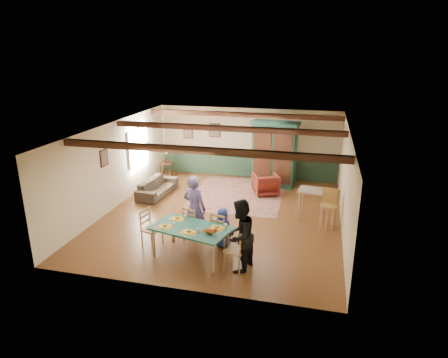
% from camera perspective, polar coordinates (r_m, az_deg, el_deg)
% --- Properties ---
extents(floor, '(8.00, 8.00, 0.00)m').
position_cam_1_polar(floor, '(12.22, -0.26, -5.22)').
color(floor, '#553017').
rests_on(floor, ground).
extents(wall_back, '(7.00, 0.02, 2.70)m').
position_cam_1_polar(wall_back, '(15.52, 3.37, 5.14)').
color(wall_back, beige).
rests_on(wall_back, floor).
extents(wall_left, '(0.02, 8.00, 2.70)m').
position_cam_1_polar(wall_left, '(13.02, -15.38, 1.92)').
color(wall_left, beige).
rests_on(wall_left, floor).
extents(wall_right, '(0.02, 8.00, 2.70)m').
position_cam_1_polar(wall_right, '(11.44, 16.98, -0.47)').
color(wall_right, beige).
rests_on(wall_right, floor).
extents(ceiling, '(7.00, 8.00, 0.02)m').
position_cam_1_polar(ceiling, '(11.41, -0.28, 7.31)').
color(ceiling, silver).
rests_on(ceiling, wall_back).
extents(wainscot_back, '(6.95, 0.03, 0.90)m').
position_cam_1_polar(wainscot_back, '(15.73, 3.30, 1.93)').
color(wainscot_back, '#203B29').
rests_on(wainscot_back, floor).
extents(ceiling_beam_front, '(6.95, 0.16, 0.16)m').
position_cam_1_polar(ceiling_beam_front, '(9.27, -3.78, 4.12)').
color(ceiling_beam_front, black).
rests_on(ceiling_beam_front, ceiling).
extents(ceiling_beam_mid, '(6.95, 0.16, 0.16)m').
position_cam_1_polar(ceiling_beam_mid, '(11.81, 0.20, 7.24)').
color(ceiling_beam_mid, black).
rests_on(ceiling_beam_mid, ceiling).
extents(ceiling_beam_back, '(6.95, 0.16, 0.16)m').
position_cam_1_polar(ceiling_beam_back, '(14.31, 2.71, 9.17)').
color(ceiling_beam_back, black).
rests_on(ceiling_beam_back, ceiling).
extents(window_left, '(0.06, 1.60, 1.30)m').
position_cam_1_polar(window_left, '(14.41, -12.11, 4.54)').
color(window_left, white).
rests_on(window_left, wall_left).
extents(picture_left_wall, '(0.04, 0.42, 0.52)m').
position_cam_1_polar(picture_left_wall, '(12.40, -16.74, 2.91)').
color(picture_left_wall, gray).
rests_on(picture_left_wall, wall_left).
extents(picture_back_a, '(0.45, 0.04, 0.55)m').
position_cam_1_polar(picture_back_a, '(15.68, -1.33, 6.98)').
color(picture_back_a, gray).
rests_on(picture_back_a, wall_back).
extents(picture_back_b, '(0.38, 0.04, 0.48)m').
position_cam_1_polar(picture_back_b, '(16.03, -5.14, 6.62)').
color(picture_back_b, gray).
rests_on(picture_back_b, wall_back).
extents(dining_table, '(2.06, 1.45, 0.78)m').
position_cam_1_polar(dining_table, '(9.82, -4.66, -8.97)').
color(dining_table, '#1C5947').
rests_on(dining_table, floor).
extents(dining_chair_far_left, '(0.53, 0.55, 0.98)m').
position_cam_1_polar(dining_chair_far_left, '(10.54, -4.42, -6.35)').
color(dining_chair_far_left, tan).
rests_on(dining_chair_far_left, floor).
extents(dining_chair_far_right, '(0.53, 0.55, 0.98)m').
position_cam_1_polar(dining_chair_far_right, '(10.16, -0.42, -7.27)').
color(dining_chair_far_right, tan).
rests_on(dining_chair_far_right, floor).
extents(dining_chair_end_left, '(0.55, 0.53, 0.98)m').
position_cam_1_polar(dining_chair_end_left, '(10.40, -10.27, -6.95)').
color(dining_chair_end_left, tan).
rests_on(dining_chair_end_left, floor).
extents(dining_chair_end_right, '(0.55, 0.53, 0.98)m').
position_cam_1_polar(dining_chair_end_right, '(9.25, 1.67, -10.00)').
color(dining_chair_end_right, tan).
rests_on(dining_chair_end_right, floor).
extents(person_man, '(0.73, 0.57, 1.79)m').
position_cam_1_polar(person_man, '(10.44, -4.24, -4.18)').
color(person_man, slate).
rests_on(person_man, floor).
extents(person_woman, '(0.83, 0.96, 1.71)m').
position_cam_1_polar(person_woman, '(9.04, 2.29, -8.12)').
color(person_woman, black).
rests_on(person_woman, floor).
extents(person_child, '(0.57, 0.44, 1.04)m').
position_cam_1_polar(person_child, '(10.21, -0.20, -6.95)').
color(person_child, '#263398').
rests_on(person_child, floor).
extents(cat, '(0.40, 0.23, 0.19)m').
position_cam_1_polar(cat, '(9.26, -2.07, -7.36)').
color(cat, '#BA5520').
rests_on(cat, dining_table).
extents(place_setting_near_left, '(0.48, 0.40, 0.11)m').
position_cam_1_polar(place_setting_near_left, '(9.72, -8.40, -6.49)').
color(place_setting_near_left, yellow).
rests_on(place_setting_near_left, dining_table).
extents(place_setting_near_center, '(0.48, 0.40, 0.11)m').
position_cam_1_polar(place_setting_near_center, '(9.37, -5.04, -7.34)').
color(place_setting_near_center, yellow).
rests_on(place_setting_near_center, dining_table).
extents(place_setting_far_left, '(0.48, 0.40, 0.11)m').
position_cam_1_polar(place_setting_far_left, '(10.11, -6.68, -5.42)').
color(place_setting_far_left, yellow).
rests_on(place_setting_far_left, dining_table).
extents(place_setting_far_right, '(0.48, 0.40, 0.11)m').
position_cam_1_polar(place_setting_far_right, '(9.56, -0.99, -6.74)').
color(place_setting_far_right, yellow).
rests_on(place_setting_far_right, dining_table).
extents(area_rug, '(3.13, 3.69, 0.01)m').
position_cam_1_polar(area_rug, '(13.91, 1.99, -2.21)').
color(area_rug, tan).
rests_on(area_rug, floor).
extents(armoire, '(1.77, 0.90, 2.39)m').
position_cam_1_polar(armoire, '(14.55, 7.20, 3.50)').
color(armoire, '#16382B').
rests_on(armoire, floor).
extents(armchair, '(1.05, 1.06, 0.74)m').
position_cam_1_polar(armchair, '(13.88, 6.00, -0.74)').
color(armchair, '#47110E').
rests_on(armchair, floor).
extents(sofa, '(0.88, 1.95, 0.55)m').
position_cam_1_polar(sofa, '(14.00, -9.52, -1.14)').
color(sofa, '#352B21').
rests_on(sofa, floor).
extents(end_table, '(0.47, 0.47, 0.58)m').
position_cam_1_polar(end_table, '(15.90, -8.12, 1.35)').
color(end_table, black).
rests_on(end_table, floor).
extents(table_lamp, '(0.31, 0.31, 0.53)m').
position_cam_1_polar(table_lamp, '(15.75, -8.21, 3.28)').
color(table_lamp, tan).
rests_on(table_lamp, end_table).
extents(counter_table, '(1.17, 0.78, 0.91)m').
position_cam_1_polar(counter_table, '(12.09, 13.08, -3.64)').
color(counter_table, '#BAA891').
rests_on(counter_table, floor).
extents(bar_stool_left, '(0.48, 0.52, 1.20)m').
position_cam_1_polar(bar_stool_left, '(11.38, 14.60, -4.39)').
color(bar_stool_left, '#B18745').
rests_on(bar_stool_left, floor).
extents(bar_stool_right, '(0.43, 0.46, 1.11)m').
position_cam_1_polar(bar_stool_right, '(11.56, 15.25, -4.33)').
color(bar_stool_right, '#B18745').
rests_on(bar_stool_right, floor).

